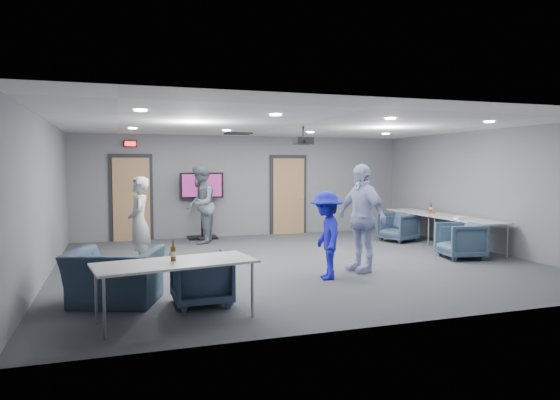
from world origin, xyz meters
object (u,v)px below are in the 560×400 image
object	(u,v)px
chair_right_a	(398,227)
tv_stand	(202,201)
person_b	(200,204)
bottle_right	(431,208)
person_d	(326,235)
table_front_left	(175,265)
chair_front_a	(202,278)
person_a	(139,222)
chair_right_b	(461,241)
person_c	(361,218)
bottle_front	(173,253)
projector	(303,141)
table_right_b	(469,221)
chair_front_b	(115,277)
table_right_a	(419,213)

from	to	relation	value
chair_right_a	tv_stand	bearing A→B (deg)	-132.16
person_b	bottle_right	xyz separation A→B (m)	(5.66, -1.35, -0.13)
person_d	bottle_right	size ratio (longest dim) A/B	5.70
person_d	table_front_left	bearing A→B (deg)	-48.62
chair_front_a	bottle_right	world-z (taller)	bottle_right
bottle_right	chair_front_a	bearing A→B (deg)	-148.05
person_a	chair_right_a	xyz separation A→B (m)	(6.31, 1.26, -0.49)
chair_right_b	chair_right_a	bearing A→B (deg)	-169.76
person_c	bottle_front	size ratio (longest dim) A/B	7.47
bottle_front	tv_stand	bearing A→B (deg)	77.82
chair_right_b	chair_front_a	size ratio (longest dim) A/B	1.02
person_a	chair_right_a	size ratio (longest dim) A/B	2.15
bottle_front	tv_stand	distance (m)	6.85
chair_right_b	tv_stand	bearing A→B (deg)	-123.57
person_a	projector	bearing A→B (deg)	87.85
person_b	projector	bearing A→B (deg)	47.69
person_b	person_d	distance (m)	4.73
chair_right_b	table_right_b	world-z (taller)	chair_right_b
chair_right_a	chair_front_b	distance (m)	7.71
person_b	table_right_b	bearing A→B (deg)	77.58
person_c	chair_right_b	world-z (taller)	person_c
table_right_b	tv_stand	size ratio (longest dim) A/B	1.05
chair_front_a	bottle_front	bearing A→B (deg)	50.26
chair_front_b	tv_stand	distance (m)	6.17
table_right_b	chair_right_a	bearing A→B (deg)	19.50
chair_right_b	chair_front_b	bearing A→B (deg)	-68.53
person_b	table_front_left	distance (m)	6.14
bottle_right	person_a	bearing A→B (deg)	-170.67
chair_right_a	chair_right_b	distance (m)	2.40
table_right_a	bottle_right	xyz separation A→B (m)	(0.24, -0.14, 0.14)
person_a	table_front_left	bearing A→B (deg)	7.20
person_a	person_d	world-z (taller)	person_a
table_right_a	chair_front_a	bearing A→B (deg)	123.84
person_b	projector	size ratio (longest dim) A/B	5.28
tv_stand	projector	distance (m)	4.08
person_b	tv_stand	world-z (taller)	person_b
person_d	bottle_right	distance (m)	5.31
bottle_right	person_d	bearing A→B (deg)	-143.36
chair_front_a	bottle_right	bearing A→B (deg)	-149.33
table_right_b	bottle_right	distance (m)	1.78
person_a	chair_front_b	xyz separation A→B (m)	(-0.43, -2.48, -0.47)
chair_right_a	chair_front_a	xyz separation A→B (m)	(-5.61, -4.13, -0.00)
chair_front_a	table_right_a	distance (m)	7.55
table_right_a	tv_stand	bearing A→B (deg)	69.64
table_front_left	bottle_front	size ratio (longest dim) A/B	7.90
person_a	chair_front_b	distance (m)	2.56
person_a	chair_front_a	distance (m)	3.00
bottle_front	person_a	bearing A→B (deg)	94.45
table_front_left	projector	world-z (taller)	projector
bottle_front	bottle_right	size ratio (longest dim) A/B	1.00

